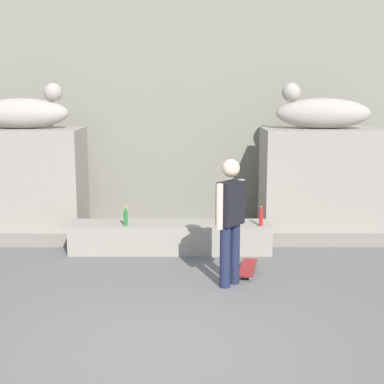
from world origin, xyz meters
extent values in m
plane|color=#605E5B|center=(0.00, 0.00, 0.00)|extent=(40.00, 40.00, 0.00)
cube|color=gray|center=(0.00, 5.93, 2.78)|extent=(11.27, 0.60, 5.56)
cube|color=gray|center=(-2.58, 4.58, 0.93)|extent=(2.02, 1.15, 1.87)
cube|color=gray|center=(2.58, 4.58, 0.93)|extent=(2.02, 1.15, 1.87)
ellipsoid|color=#A69C91|center=(-2.58, 4.58, 2.13)|extent=(1.64, 0.70, 0.52)
sphere|color=#A69C91|center=(-2.03, 4.62, 2.49)|extent=(0.32, 0.32, 0.32)
ellipsoid|color=#A69C91|center=(2.58, 4.58, 2.13)|extent=(1.64, 0.68, 0.52)
sphere|color=#A69C91|center=(2.03, 4.62, 2.49)|extent=(0.32, 0.32, 0.32)
cube|color=gray|center=(0.00, 3.53, 0.23)|extent=(3.15, 0.66, 0.45)
cylinder|color=#1E233F|center=(0.77, 1.85, 0.41)|extent=(0.14, 0.14, 0.82)
cylinder|color=#1E233F|center=(0.90, 2.00, 0.41)|extent=(0.14, 0.14, 0.82)
cube|color=black|center=(0.83, 1.93, 1.10)|extent=(0.39, 0.40, 0.56)
sphere|color=beige|center=(0.83, 1.93, 1.55)|extent=(0.23, 0.23, 0.23)
cylinder|color=beige|center=(0.69, 1.76, 1.09)|extent=(0.09, 0.09, 0.58)
cylinder|color=beige|center=(0.98, 2.10, 1.09)|extent=(0.09, 0.09, 0.58)
cube|color=maroon|center=(1.12, 2.45, 0.07)|extent=(0.36, 0.82, 0.02)
cylinder|color=white|center=(1.11, 2.76, 0.03)|extent=(0.04, 0.06, 0.06)
cylinder|color=white|center=(1.25, 2.73, 0.03)|extent=(0.04, 0.06, 0.06)
cylinder|color=white|center=(0.99, 2.17, 0.03)|extent=(0.04, 0.06, 0.06)
cylinder|color=white|center=(1.13, 2.14, 0.03)|extent=(0.04, 0.06, 0.06)
cylinder|color=#1E722D|center=(-0.69, 3.37, 0.56)|extent=(0.06, 0.06, 0.22)
cylinder|color=#1E722D|center=(-0.69, 3.37, 0.71)|extent=(0.03, 0.03, 0.06)
cylinder|color=yellow|center=(-0.69, 3.37, 0.74)|extent=(0.03, 0.03, 0.01)
cylinder|color=red|center=(1.41, 3.36, 0.57)|extent=(0.06, 0.06, 0.24)
cylinder|color=red|center=(1.41, 3.36, 0.72)|extent=(0.03, 0.03, 0.06)
cylinder|color=yellow|center=(1.41, 3.36, 0.76)|extent=(0.03, 0.03, 0.01)
cube|color=gray|center=(0.00, 3.98, 0.08)|extent=(7.18, 0.50, 0.16)
camera|label=1|loc=(0.34, -5.21, 2.55)|focal=53.16mm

